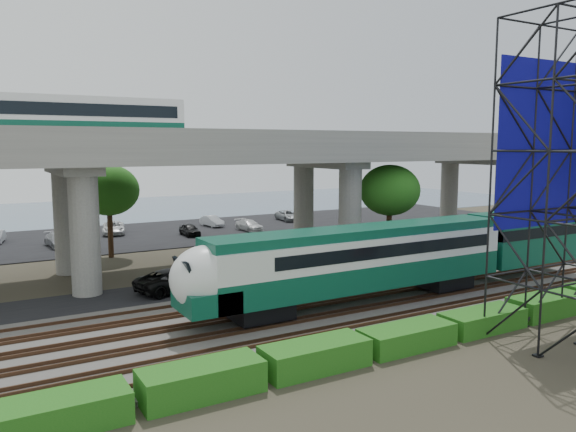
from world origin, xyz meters
TOP-DOWN VIEW (x-y plane):
  - ground at (0.00, 0.00)m, footprint 140.00×140.00m
  - ballast_bed at (0.00, 2.00)m, footprint 90.00×12.00m
  - service_road at (0.00, 10.50)m, footprint 90.00×5.00m
  - parking_lot at (0.00, 34.00)m, footprint 90.00×18.00m
  - harbor_water at (0.00, 56.00)m, footprint 140.00×40.00m
  - rail_tracks at (0.00, 2.00)m, footprint 90.00×9.52m
  - commuter_train at (5.33, 2.00)m, footprint 29.30×3.06m
  - overpass at (-0.63, 16.00)m, footprint 80.00×12.00m
  - hedge_strip at (1.01, -4.30)m, footprint 34.60×1.80m
  - trees at (-4.67, 16.17)m, footprint 40.94×16.94m
  - suv at (-5.00, 10.54)m, footprint 5.58×3.59m
  - parked_cars at (0.67, 33.70)m, footprint 36.54×9.73m

SIDE VIEW (x-z plane):
  - ground at x=0.00m, z-range 0.00..0.00m
  - harbor_water at x=0.00m, z-range 0.00..0.03m
  - service_road at x=0.00m, z-range 0.00..0.08m
  - parking_lot at x=0.00m, z-range 0.00..0.08m
  - ballast_bed at x=0.00m, z-range 0.00..0.20m
  - rail_tracks at x=0.00m, z-range 0.20..0.36m
  - hedge_strip at x=1.01m, z-range -0.04..1.16m
  - parked_cars at x=0.67m, z-range 0.05..1.34m
  - suv at x=-5.00m, z-range 0.08..1.51m
  - commuter_train at x=5.33m, z-range 0.73..5.03m
  - trees at x=-4.67m, z-range 1.73..9.42m
  - overpass at x=-0.63m, z-range 2.01..14.41m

